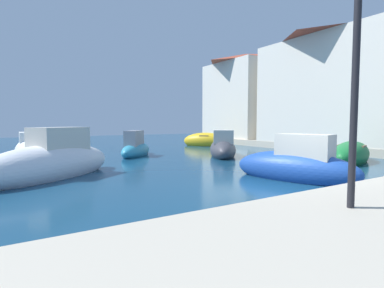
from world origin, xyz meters
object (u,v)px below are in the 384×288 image
object	(u,v)px
moored_boat_2	(223,148)
moored_boat_3	(31,150)
waterfront_building_main	(337,83)
moored_boat_4	(136,149)
moored_boat_9	(295,166)
moored_boat_1	(52,163)
moored_boat_6	(351,155)
waterfront_building_annex	(245,95)
moored_boat_0	(206,141)
quayside_lamp_post	(356,69)
quayside_tree	(308,103)

from	to	relation	value
moored_boat_2	moored_boat_3	size ratio (longest dim) A/B	0.91
waterfront_building_main	moored_boat_4	bearing A→B (deg)	164.81
moored_boat_3	moored_boat_9	bearing A→B (deg)	33.63
moored_boat_1	moored_boat_4	world-z (taller)	moored_boat_1
moored_boat_6	waterfront_building_annex	world-z (taller)	waterfront_building_annex
moored_boat_0	waterfront_building_annex	distance (m)	7.41
quayside_lamp_post	waterfront_building_main	bearing A→B (deg)	33.50
moored_boat_1	moored_boat_9	world-z (taller)	moored_boat_1
moored_boat_1	quayside_lamp_post	world-z (taller)	quayside_lamp_post
moored_boat_6	moored_boat_9	size ratio (longest dim) A/B	1.05
moored_boat_0	moored_boat_4	bearing A→B (deg)	-101.01
moored_boat_9	moored_boat_6	bearing A→B (deg)	-90.62
moored_boat_6	moored_boat_1	bearing A→B (deg)	145.53
moored_boat_0	moored_boat_3	world-z (taller)	moored_boat_3
waterfront_building_annex	quayside_lamp_post	xyz separation A→B (m)	(-15.42, -19.83, -1.77)
moored_boat_6	waterfront_building_annex	xyz separation A→B (m)	(5.86, 14.26, 4.25)
moored_boat_3	moored_boat_6	size ratio (longest dim) A/B	1.03
moored_boat_2	moored_boat_4	distance (m)	5.13
moored_boat_9	waterfront_building_annex	distance (m)	20.28
moored_boat_1	waterfront_building_main	size ratio (longest dim) A/B	0.53
waterfront_building_main	moored_boat_9	bearing A→B (deg)	-152.51
waterfront_building_annex	moored_boat_4	bearing A→B (deg)	-156.97
moored_boat_1	waterfront_building_main	bearing A→B (deg)	147.52
moored_boat_0	moored_boat_6	xyz separation A→B (m)	(-0.00, -12.62, -0.02)
moored_boat_1	moored_boat_4	distance (m)	7.25
moored_boat_1	moored_boat_3	world-z (taller)	moored_boat_1
waterfront_building_main	quayside_lamp_post	distance (m)	18.59
moored_boat_1	quayside_tree	distance (m)	19.07
moored_boat_9	waterfront_building_annex	world-z (taller)	waterfront_building_annex
moored_boat_4	moored_boat_6	distance (m)	11.56
waterfront_building_main	moored_boat_1	bearing A→B (deg)	-176.03
moored_boat_0	moored_boat_2	distance (m)	7.94
moored_boat_1	quayside_lamp_post	size ratio (longest dim) A/B	1.46
moored_boat_2	moored_boat_4	world-z (taller)	moored_boat_2
moored_boat_0	quayside_tree	xyz separation A→B (m)	(5.40, -5.93, 3.04)
moored_boat_9	quayside_lamp_post	xyz separation A→B (m)	(-3.47, -3.99, 2.40)
moored_boat_4	moored_boat_9	size ratio (longest dim) A/B	0.76
moored_boat_6	quayside_lamp_post	distance (m)	11.34
moored_boat_6	moored_boat_2	bearing A→B (deg)	102.96
moored_boat_6	quayside_tree	xyz separation A→B (m)	(5.40, 6.69, 3.07)
moored_boat_6	quayside_tree	distance (m)	9.13
moored_boat_0	moored_boat_6	size ratio (longest dim) A/B	0.83
moored_boat_9	quayside_lamp_post	bearing A→B (deg)	123.75
moored_boat_0	waterfront_building_annex	xyz separation A→B (m)	(5.86, 1.63, 4.23)
moored_boat_0	quayside_tree	distance (m)	8.58
moored_boat_6	moored_boat_0	bearing A→B (deg)	69.67
moored_boat_9	waterfront_building_annex	size ratio (longest dim) A/B	0.57
moored_boat_6	quayside_lamp_post	bearing A→B (deg)	-170.07
moored_boat_0	moored_boat_6	distance (m)	12.62
moored_boat_9	quayside_tree	size ratio (longest dim) A/B	1.05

